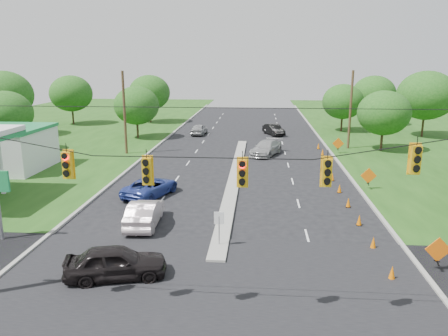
{
  "coord_description": "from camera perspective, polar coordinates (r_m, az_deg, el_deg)",
  "views": [
    {
      "loc": [
        2.08,
        -16.24,
        9.98
      ],
      "look_at": [
        -0.3,
        12.94,
        2.8
      ],
      "focal_mm": 35.0,
      "sensor_mm": 36.0,
      "label": 1
    }
  ],
  "objects": [
    {
      "name": "tree_10",
      "position": [
        64.26,
        24.89,
        8.6
      ],
      "size": [
        7.56,
        7.56,
        8.82
      ],
      "color": "black",
      "rests_on": "ground"
    },
    {
      "name": "signal_span",
      "position": [
        16.18,
        -3.14,
        -4.27
      ],
      "size": [
        25.6,
        0.32,
        9.0
      ],
      "color": "#422D1C",
      "rests_on": "ground"
    },
    {
      "name": "work_sign_0",
      "position": [
        23.76,
        26.18,
        -9.68
      ],
      "size": [
        1.27,
        0.58,
        1.37
      ],
      "color": "black",
      "rests_on": "ground"
    },
    {
      "name": "tree_11",
      "position": [
        73.63,
        18.98,
        9.14
      ],
      "size": [
        6.72,
        6.72,
        7.84
      ],
      "color": "black",
      "rests_on": "ground"
    },
    {
      "name": "tree_2",
      "position": [
        54.39,
        -26.64,
        6.38
      ],
      "size": [
        5.88,
        5.88,
        6.86
      ],
      "color": "black",
      "rests_on": "ground"
    },
    {
      "name": "cone_1",
      "position": [
        25.49,
        18.92,
        -9.2
      ],
      "size": [
        0.32,
        0.32,
        0.7
      ],
      "primitive_type": "cone",
      "color": "orange",
      "rests_on": "ground"
    },
    {
      "name": "tree_3",
      "position": [
        65.9,
        -26.81,
        8.5
      ],
      "size": [
        7.56,
        7.56,
        8.82
      ],
      "color": "black",
      "rests_on": "ground"
    },
    {
      "name": "cone_8",
      "position": [
        48.71,
        12.75,
        2.04
      ],
      "size": [
        0.32,
        0.32,
        0.7
      ],
      "primitive_type": "cone",
      "color": "orange",
      "rests_on": "ground"
    },
    {
      "name": "cone_5",
      "position": [
        38.51,
        13.97,
        -1.12
      ],
      "size": [
        0.32,
        0.32,
        0.7
      ],
      "primitive_type": "cone",
      "color": "orange",
      "rests_on": "ground"
    },
    {
      "name": "dark_car_receding",
      "position": [
        61.11,
        6.5,
        5.01
      ],
      "size": [
        3.21,
        4.83,
        1.5
      ],
      "primitive_type": "imported",
      "rotation": [
        0.0,
        0.0,
        0.39
      ],
      "color": "black",
      "rests_on": "ground"
    },
    {
      "name": "ground",
      "position": [
        19.17,
        -2.36,
        -17.6
      ],
      "size": [
        160.0,
        160.0,
        0.0
      ],
      "primitive_type": "plane",
      "color": "black",
      "rests_on": "ground"
    },
    {
      "name": "utility_pole_far_right",
      "position": [
        52.57,
        16.19,
        7.26
      ],
      "size": [
        0.28,
        0.28,
        9.0
      ],
      "primitive_type": "cylinder",
      "color": "#422D1C",
      "rests_on": "ground"
    },
    {
      "name": "blue_pickup",
      "position": [
        33.54,
        -9.58,
        -2.43
      ],
      "size": [
        3.96,
        5.71,
        1.45
      ],
      "primitive_type": "imported",
      "rotation": [
        0.0,
        0.0,
        2.81
      ],
      "color": "navy",
      "rests_on": "ground"
    },
    {
      "name": "median",
      "position": [
        38.61,
        1.41,
        -1.2
      ],
      "size": [
        1.0,
        34.0,
        0.18
      ],
      "primitive_type": "cube",
      "color": "gray",
      "rests_on": "ground"
    },
    {
      "name": "curb_right",
      "position": [
        47.98,
        14.18,
        1.35
      ],
      "size": [
        0.25,
        110.0,
        0.16
      ],
      "primitive_type": "cube",
      "color": "gray",
      "rests_on": "ground"
    },
    {
      "name": "tree_6",
      "position": [
        73.67,
        -9.7,
        9.68
      ],
      "size": [
        6.72,
        6.72,
        7.84
      ],
      "color": "black",
      "rests_on": "ground"
    },
    {
      "name": "cone_4",
      "position": [
        35.18,
        14.86,
        -2.58
      ],
      "size": [
        0.32,
        0.32,
        0.7
      ],
      "primitive_type": "cone",
      "color": "orange",
      "rests_on": "ground"
    },
    {
      "name": "tree_9",
      "position": [
        52.44,
        20.17,
        6.77
      ],
      "size": [
        5.88,
        5.88,
        6.86
      ],
      "color": "black",
      "rests_on": "ground"
    },
    {
      "name": "tree_4",
      "position": [
        74.74,
        -19.35,
        9.17
      ],
      "size": [
        6.72,
        6.72,
        7.84
      ],
      "color": "black",
      "rests_on": "ground"
    },
    {
      "name": "silver_car_far",
      "position": [
        47.75,
        5.52,
        2.62
      ],
      "size": [
        4.08,
        5.87,
        1.58
      ],
      "primitive_type": "imported",
      "rotation": [
        0.0,
        0.0,
        -0.38
      ],
      "color": "#979797",
      "rests_on": "ground"
    },
    {
      "name": "work_sign_2",
      "position": [
        49.82,
        14.68,
        3.05
      ],
      "size": [
        1.27,
        0.58,
        1.37
      ],
      "color": "black",
      "rests_on": "ground"
    },
    {
      "name": "cone_7",
      "position": [
        45.32,
        13.35,
        1.14
      ],
      "size": [
        0.32,
        0.32,
        0.7
      ],
      "primitive_type": "cone",
      "color": "orange",
      "rests_on": "ground"
    },
    {
      "name": "curb_left",
      "position": [
        48.85,
        -9.89,
        1.79
      ],
      "size": [
        0.25,
        110.0,
        0.16
      ],
      "primitive_type": "cube",
      "color": "gray",
      "rests_on": "ground"
    },
    {
      "name": "work_sign_1",
      "position": [
        36.43,
        18.36,
        -1.05
      ],
      "size": [
        1.27,
        0.58,
        1.37
      ],
      "color": "black",
      "rests_on": "ground"
    },
    {
      "name": "cone_2",
      "position": [
        28.66,
        17.25,
        -6.5
      ],
      "size": [
        0.32,
        0.32,
        0.7
      ],
      "primitive_type": "cone",
      "color": "orange",
      "rests_on": "ground"
    },
    {
      "name": "tree_5",
      "position": [
        58.76,
        -11.36,
        8.01
      ],
      "size": [
        5.88,
        5.88,
        6.86
      ],
      "color": "black",
      "rests_on": "ground"
    },
    {
      "name": "white_sedan",
      "position": [
        27.71,
        -10.32,
        -5.8
      ],
      "size": [
        1.96,
        4.94,
        1.6
      ],
      "primitive_type": "imported",
      "rotation": [
        0.0,
        0.0,
        3.2
      ],
      "color": "beige",
      "rests_on": "ground"
    },
    {
      "name": "cone_3",
      "position": [
        31.9,
        15.93,
        -4.34
      ],
      "size": [
        0.32,
        0.32,
        0.7
      ],
      "primitive_type": "cone",
      "color": "orange",
      "rests_on": "ground"
    },
    {
      "name": "cone_6",
      "position": [
        41.86,
        13.23,
        0.11
      ],
      "size": [
        0.32,
        0.32,
        0.7
      ],
      "primitive_type": "cone",
      "color": "orange",
      "rests_on": "ground"
    },
    {
      "name": "cone_0",
      "position": [
        22.43,
        21.1,
        -12.64
      ],
      "size": [
        0.32,
        0.32,
        0.7
      ],
      "primitive_type": "cone",
      "color": "orange",
      "rests_on": "ground"
    },
    {
      "name": "median_sign",
      "position": [
        23.9,
        -0.64,
        -7.09
      ],
      "size": [
        0.55,
        0.06,
        2.05
      ],
      "color": "gray",
      "rests_on": "ground"
    },
    {
      "name": "tree_12",
      "position": [
        65.58,
        15.28,
        8.37
      ],
      "size": [
        5.88,
        5.88,
        6.86
      ],
      "color": "black",
      "rests_on": "ground"
    },
    {
      "name": "utility_pole_far_left",
      "position": [
        48.79,
        -12.86,
        6.99
      ],
      "size": [
        0.28,
        0.28,
        9.0
      ],
      "primitive_type": "cylinder",
      "color": "#422D1C",
      "rests_on": "ground"
    },
    {
      "name": "black_sedan",
      "position": [
        21.53,
        -13.94,
        -11.88
      ],
      "size": [
        5.03,
        2.98,
        1.61
      ],
      "primitive_type": "imported",
      "rotation": [
        0.0,
        0.0,
        1.82
      ],
      "color": "black",
      "rests_on": "ground"
    },
    {
      "name": "silver_car_oncoming",
      "position": [
        61.03,
        -3.26,
        5.06
      ],
      "size": [
        2.14,
        4.54,
        1.5
      ],
      "primitive_type": "imported",
      "rotation": [
        0.0,
        0.0,
        3.06
      ],
      "color": "gray",
      "rests_on": "ground"
    },
    {
      "name": "cross_street",
      "position": [
        19.17,
        -2.36,
        -17.6
      ],
      "size": [
        160.0,
        14.0,
        0.02
      ],
      "primitive_type": "cube",
      "color": "black",
      "rests_on": "ground"
    },
    {
      "name": "cone_9",
      "position": [
        52.11,
        12.24,
        2.82
      ],
      "size": [
        0.32,
        0.32,
        0.7
      ],
      "primitive_type": "cone",
      "color": "orange",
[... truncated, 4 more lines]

